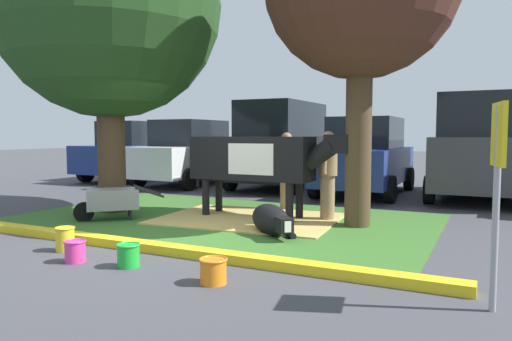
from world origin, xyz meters
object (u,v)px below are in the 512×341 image
bucket_yellow (65,238)px  suv_dark_grey (478,147)px  cow_holstein (257,159)px  wheelbarrow (111,200)px  bucket_orange (213,270)px  sedan_red (135,151)px  person_handler (328,173)px  parking_sign (498,165)px  person_visitor_near (286,169)px  shade_tree_left (108,6)px  suv_black (282,145)px  hatchback_white (190,153)px  sedan_blue (366,157)px  calf_lying (271,220)px  bucket_green (128,255)px  bucket_pink (75,251)px

bucket_yellow → suv_dark_grey: (4.83, 8.36, 1.10)m
cow_holstein → wheelbarrow: cow_holstein is taller
bucket_orange → sedan_red: size_ratio=0.07×
person_handler → parking_sign: bearing=-53.0°
person_visitor_near → suv_dark_grey: bearing=47.3°
shade_tree_left → person_visitor_near: bearing=30.7°
shade_tree_left → suv_black: bearing=77.6°
hatchback_white → sedan_blue: 5.56m
suv_dark_grey → hatchback_white: bearing=-177.2°
calf_lying → suv_black: (-2.54, 6.30, 1.03)m
bucket_orange → suv_dark_grey: size_ratio=0.07×
shade_tree_left → suv_black: 6.54m
person_visitor_near → bucket_green: bearing=-90.3°
sedan_red → suv_black: 5.54m
person_visitor_near → bucket_orange: bearing=-76.0°
bucket_yellow → shade_tree_left: bearing=122.2°
bucket_green → sedan_blue: sedan_blue is taller
person_handler → suv_dark_grey: (2.34, 4.63, 0.39)m
person_visitor_near → sedan_blue: sedan_blue is taller
parking_sign → sedan_blue: size_ratio=0.42×
bucket_pink → cow_holstein: bearing=79.8°
bucket_orange → suv_dark_grey: 9.04m
suv_black → bucket_orange: bearing=-71.1°
cow_holstein → sedan_blue: bearing=78.7°
hatchback_white → sedan_red: bearing=170.2°
wheelbarrow → bucket_pink: (1.65, -2.37, -0.24)m
shade_tree_left → cow_holstein: bearing=12.0°
shade_tree_left → suv_dark_grey: (6.57, 5.62, -2.84)m
bucket_yellow → hatchback_white: 8.70m
person_handler → suv_dark_grey: bearing=63.2°
cow_holstein → person_handler: bearing=15.6°
shade_tree_left → person_visitor_near: shade_tree_left is taller
shade_tree_left → cow_holstein: (2.97, 0.63, -2.98)m
wheelbarrow → bucket_yellow: wheelbarrow is taller
bucket_yellow → suv_dark_grey: bearing=60.0°
parking_sign → sedan_red: size_ratio=0.42×
person_visitor_near → suv_black: bearing=114.5°
person_visitor_near → suv_black: suv_black is taller
parking_sign → shade_tree_left: bearing=159.3°
sedan_red → wheelbarrow: bearing=-52.4°
parking_sign → bucket_green: 4.08m
person_handler → sedan_blue: size_ratio=0.37×
person_handler → hatchback_white: hatchback_white is taller
calf_lying → parking_sign: 3.91m
calf_lying → bucket_orange: bearing=-79.2°
shade_tree_left → wheelbarrow: bearing=-48.2°
wheelbarrow → bucket_yellow: 2.30m
person_visitor_near → bucket_yellow: person_visitor_near is taller
bucket_pink → bucket_green: bearing=9.5°
cow_holstein → bucket_green: (0.07, -3.60, -0.98)m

